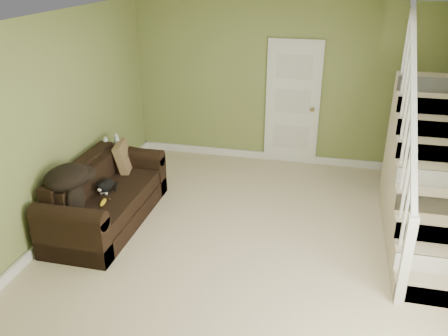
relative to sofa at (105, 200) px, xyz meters
The scene contains 15 objects.
floor 2.05m from the sofa, ahead, with size 5.00×5.50×0.01m, color tan.
ceiling 3.06m from the sofa, ahead, with size 5.00×5.50×0.01m, color white.
wall_back 3.41m from the sofa, 51.83° to the left, with size 5.00×0.04×2.60m, color olive.
wall_front 3.70m from the sofa, 55.56° to the right, with size 5.00×0.04×2.60m, color olive.
wall_left 1.12m from the sofa, 158.91° to the right, with size 0.04×5.50×2.60m, color olive.
baseboard_back 3.24m from the sofa, 51.51° to the left, with size 5.00×0.04×0.12m, color white.
baseboard_left 0.55m from the sofa, 157.65° to the right, with size 0.04×5.50×0.12m, color white.
door 3.36m from the sofa, 49.99° to the left, with size 0.86×0.12×2.02m.
staircase 4.10m from the sofa, 11.00° to the left, with size 1.00×2.51×2.82m.
sofa is the anchor object (origin of this frame).
side_table 0.88m from the sofa, 105.25° to the left, with size 0.63×0.63×0.86m.
cat 0.21m from the sofa, 10.07° to the right, with size 0.22×0.44×0.21m.
banana 0.39m from the sofa, 63.83° to the right, with size 0.05×0.19×0.05m, color gold.
throw_pillow 0.77m from the sofa, 92.18° to the left, with size 0.11×0.43×0.43m, color #452D1B.
throw_blanket 0.72m from the sofa, 112.16° to the right, with size 0.47×0.62×0.26m, color black.
Camera 1 is at (0.72, -4.69, 3.18)m, focal length 38.00 mm.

